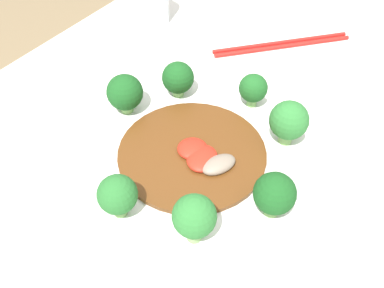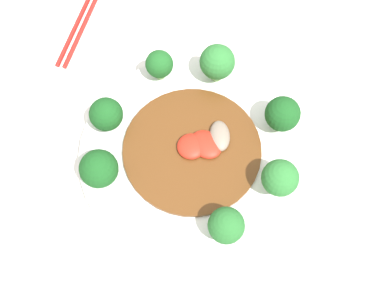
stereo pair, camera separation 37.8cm
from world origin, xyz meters
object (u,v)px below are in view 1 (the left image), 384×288
Objects in this scene: broccoli_southwest at (194,217)px; broccoli_east at (253,89)px; broccoli_south at (275,194)px; stirfry_center at (195,154)px; broccoli_north at (124,93)px; broccoli_northeast at (178,78)px; broccoli_west at (118,195)px; broccoli_southeast at (289,121)px; chopsticks at (282,45)px; plate at (192,161)px.

broccoli_southwest is 0.24m from broccoli_east.
stirfry_center is (0.02, 0.12, -0.03)m from broccoli_south.
broccoli_north is at bearing 59.52° from broccoli_southwest.
broccoli_northeast is 0.24m from broccoli_south.
broccoli_northeast is 1.07× the size of broccoli_east.
broccoli_south is 0.13m from stirfry_center.
stirfry_center is (-0.13, 0.01, -0.02)m from broccoli_east.
broccoli_south is at bearing -98.67° from broccoli_north.
broccoli_south is at bearing -55.00° from broccoli_west.
broccoli_northeast is at bearing 112.68° from broccoli_east.
broccoli_southeast is at bearing 19.00° from broccoli_south.
broccoli_southeast is at bearing -42.11° from stirfry_center.
broccoli_south is at bearing -100.12° from stirfry_center.
broccoli_northeast is 0.13m from stirfry_center.
chopsticks is (0.44, 0.02, -0.05)m from broccoli_west.
broccoli_north is 0.13m from stirfry_center.
broccoli_southeast is (0.09, -0.09, 0.05)m from plate.
broccoli_south is (0.08, -0.05, -0.00)m from broccoli_southwest.
broccoli_east is at bearing -6.64° from broccoli_west.
broccoli_south is at bearing -143.61° from broccoli_east.
broccoli_northeast is (0.09, 0.09, 0.04)m from plate.
chopsticks is (0.42, 0.10, -0.06)m from broccoli_southwest.
broccoli_south reaches higher than broccoli_east.
broccoli_southwest is 0.34× the size of stirfry_center.
broccoli_north is 0.30× the size of chopsticks.
broccoli_east is (0.25, -0.03, -0.00)m from broccoli_west.
stirfry_center is at bearing -134.51° from broccoli_northeast.
broccoli_west reaches higher than broccoli_northeast.
broccoli_southeast is 0.26m from chopsticks.
chopsticks is (0.30, -0.09, -0.05)m from broccoli_north.
broccoli_south reaches higher than chopsticks.
plate is 0.13m from broccoli_south.
broccoli_southwest is at bearing -139.92° from broccoli_northeast.
broccoli_southeast is at bearing -89.15° from broccoli_northeast.
broccoli_north and broccoli_south have the same top height.
plate is at bearing 80.03° from broccoli_south.
chopsticks is (0.32, 0.03, -0.01)m from plate.
broccoli_north is 0.25m from broccoli_south.
broccoli_southeast is 1.06× the size of broccoli_south.
broccoli_northeast is at bearing 44.22° from plate.
broccoli_south is 0.30× the size of chopsticks.
broccoli_southwest is at bearing -165.67° from broccoli_east.
broccoli_northeast is 0.28× the size of stirfry_center.
chopsticks is (0.32, 0.04, -0.02)m from stirfry_center.
stirfry_center is at bearing 175.88° from broccoli_east.
broccoli_east is at bearing -6.04° from plate.
broccoli_west reaches higher than broccoli_east.
broccoli_southwest is at bearing 145.59° from broccoli_south.
broccoli_west reaches higher than chopsticks.
broccoli_southwest is (-0.10, -0.07, 0.05)m from plate.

